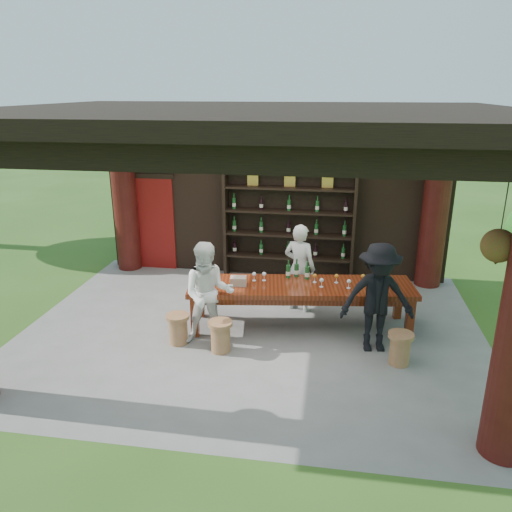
# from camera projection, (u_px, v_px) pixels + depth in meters

# --- Properties ---
(ground) EXTENTS (90.00, 90.00, 0.00)m
(ground) POSITION_uv_depth(u_px,v_px,m) (252.00, 330.00, 8.15)
(ground) COLOR #2D5119
(ground) RESTS_ON ground
(pavilion) EXTENTS (7.50, 6.00, 3.60)m
(pavilion) POSITION_uv_depth(u_px,v_px,m) (255.00, 197.00, 7.87)
(pavilion) COLOR slate
(pavilion) RESTS_ON ground
(wine_shelf) EXTENTS (2.63, 0.40, 2.31)m
(wine_shelf) POSITION_uv_depth(u_px,v_px,m) (289.00, 224.00, 10.02)
(wine_shelf) COLOR black
(wine_shelf) RESTS_ON ground
(tasting_table) EXTENTS (3.71, 1.41, 0.75)m
(tasting_table) POSITION_uv_depth(u_px,v_px,m) (301.00, 291.00, 8.08)
(tasting_table) COLOR #4F1E0B
(tasting_table) RESTS_ON ground
(stool_near_left) EXTENTS (0.37, 0.37, 0.48)m
(stool_near_left) POSITION_uv_depth(u_px,v_px,m) (221.00, 336.00, 7.44)
(stool_near_left) COLOR brown
(stool_near_left) RESTS_ON ground
(stool_near_right) EXTENTS (0.37, 0.37, 0.48)m
(stool_near_right) POSITION_uv_depth(u_px,v_px,m) (400.00, 348.00, 7.09)
(stool_near_right) COLOR brown
(stool_near_right) RESTS_ON ground
(stool_far_left) EXTENTS (0.36, 0.36, 0.48)m
(stool_far_left) POSITION_uv_depth(u_px,v_px,m) (178.00, 328.00, 7.67)
(stool_far_left) COLOR brown
(stool_far_left) RESTS_ON ground
(host) EXTENTS (0.66, 0.54, 1.57)m
(host) POSITION_uv_depth(u_px,v_px,m) (300.00, 268.00, 8.69)
(host) COLOR silver
(host) RESTS_ON ground
(guest_woman) EXTENTS (0.90, 0.77, 1.61)m
(guest_woman) POSITION_uv_depth(u_px,v_px,m) (208.00, 294.00, 7.54)
(guest_woman) COLOR white
(guest_woman) RESTS_ON ground
(guest_man) EXTENTS (1.16, 0.77, 1.68)m
(guest_man) POSITION_uv_depth(u_px,v_px,m) (378.00, 298.00, 7.31)
(guest_man) COLOR black
(guest_man) RESTS_ON ground
(table_bottles) EXTENTS (0.39, 0.17, 0.31)m
(table_bottles) POSITION_uv_depth(u_px,v_px,m) (297.00, 269.00, 8.28)
(table_bottles) COLOR #194C1E
(table_bottles) RESTS_ON tasting_table
(table_glasses) EXTENTS (1.88, 0.36, 0.15)m
(table_glasses) POSITION_uv_depth(u_px,v_px,m) (321.00, 279.00, 8.06)
(table_glasses) COLOR silver
(table_glasses) RESTS_ON tasting_table
(napkin_basket) EXTENTS (0.28, 0.21, 0.14)m
(napkin_basket) POSITION_uv_depth(u_px,v_px,m) (238.00, 281.00, 8.00)
(napkin_basket) COLOR #BF6672
(napkin_basket) RESTS_ON tasting_table
(shrubs) EXTENTS (15.35, 8.83, 1.36)m
(shrubs) POSITION_uv_depth(u_px,v_px,m) (443.00, 296.00, 8.07)
(shrubs) COLOR #194C14
(shrubs) RESTS_ON ground
(trees) EXTENTS (20.63, 9.40, 4.80)m
(trees) POSITION_uv_depth(u_px,v_px,m) (492.00, 116.00, 7.42)
(trees) COLOR #3F2819
(trees) RESTS_ON ground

